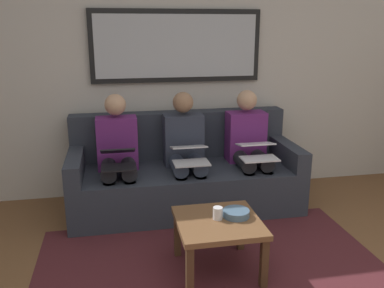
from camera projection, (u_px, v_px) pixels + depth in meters
The scene contains 13 objects.
wall_rear at pixel (176, 70), 4.30m from camera, with size 6.00×0.12×2.60m, color beige.
area_rug at pixel (214, 274), 3.01m from camera, with size 2.60×1.80×0.01m, color #4C1E23.
couch at pixel (184, 175), 4.12m from camera, with size 2.20×0.90×0.90m.
framed_mirror at pixel (177, 46), 4.15m from camera, with size 1.73×0.05×0.72m.
coffee_table at pixel (218, 228), 2.97m from camera, with size 0.60×0.60×0.41m.
cup at pixel (218, 213), 2.95m from camera, with size 0.07×0.07×0.09m, color silver.
bowl at pixel (236, 213), 3.00m from camera, with size 0.20×0.20×0.05m, color slate.
person_left at pixel (249, 145), 4.09m from camera, with size 0.38×0.58×1.14m.
laptop_white at pixel (257, 150), 3.85m from camera, with size 0.34×0.32×0.14m.
person_middle at pixel (185, 148), 3.97m from camera, with size 0.38×0.58×1.14m.
laptop_silver at pixel (190, 154), 3.73m from camera, with size 0.32×0.34×0.14m.
person_right at pixel (118, 152), 3.85m from camera, with size 0.38×0.58×1.14m.
laptop_black at pixel (118, 158), 3.63m from camera, with size 0.30×0.36×0.16m.
Camera 1 is at (0.66, 1.70, 1.74)m, focal length 38.60 mm.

